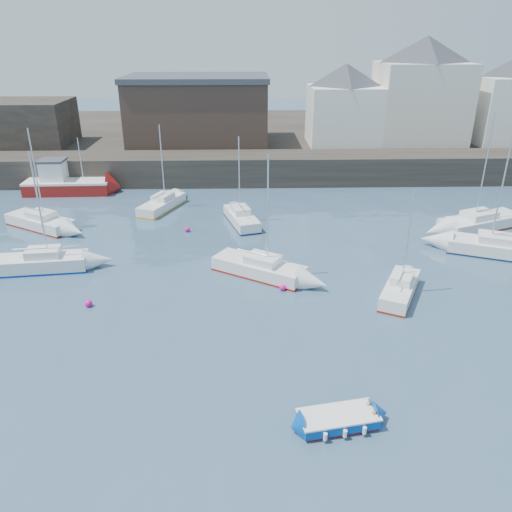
{
  "coord_description": "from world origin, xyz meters",
  "views": [
    {
      "loc": [
        -0.81,
        -17.95,
        15.05
      ],
      "look_at": [
        0.0,
        12.0,
        1.5
      ],
      "focal_mm": 35.0,
      "sensor_mm": 36.0,
      "label": 1
    }
  ],
  "objects_px": {
    "sailboat_e": "(40,222)",
    "buoy_near": "(89,306)",
    "sailboat_a": "(41,262)",
    "buoy_far": "(187,232)",
    "blue_dinghy": "(338,419)",
    "sailboat_b": "(259,268)",
    "sailboat_c": "(400,289)",
    "sailboat_g": "(481,222)",
    "sailboat_f": "(241,218)",
    "buoy_mid": "(283,290)",
    "sailboat_d": "(500,248)",
    "sailboat_h": "(162,204)",
    "fishing_boat": "(65,183)"
  },
  "relations": [
    {
      "from": "sailboat_g",
      "to": "blue_dinghy",
      "type": "bearing_deg",
      "value": -125.26
    },
    {
      "from": "sailboat_e",
      "to": "sailboat_d",
      "type": "bearing_deg",
      "value": -10.38
    },
    {
      "from": "sailboat_f",
      "to": "buoy_mid",
      "type": "relative_size",
      "value": 17.87
    },
    {
      "from": "sailboat_e",
      "to": "sailboat_c",
      "type": "bearing_deg",
      "value": -25.24
    },
    {
      "from": "blue_dinghy",
      "to": "buoy_near",
      "type": "height_order",
      "value": "blue_dinghy"
    },
    {
      "from": "blue_dinghy",
      "to": "sailboat_b",
      "type": "distance_m",
      "value": 14.49
    },
    {
      "from": "sailboat_c",
      "to": "buoy_far",
      "type": "height_order",
      "value": "sailboat_c"
    },
    {
      "from": "sailboat_a",
      "to": "buoy_far",
      "type": "distance_m",
      "value": 11.64
    },
    {
      "from": "blue_dinghy",
      "to": "buoy_mid",
      "type": "bearing_deg",
      "value": 96.63
    },
    {
      "from": "sailboat_e",
      "to": "sailboat_h",
      "type": "xyz_separation_m",
      "value": [
        9.47,
        4.57,
        -0.04
      ]
    },
    {
      "from": "sailboat_e",
      "to": "sailboat_g",
      "type": "relative_size",
      "value": 0.87
    },
    {
      "from": "fishing_boat",
      "to": "sailboat_b",
      "type": "distance_m",
      "value": 27.07
    },
    {
      "from": "fishing_boat",
      "to": "sailboat_h",
      "type": "relative_size",
      "value": 1.11
    },
    {
      "from": "blue_dinghy",
      "to": "sailboat_h",
      "type": "height_order",
      "value": "sailboat_h"
    },
    {
      "from": "buoy_mid",
      "to": "sailboat_b",
      "type": "bearing_deg",
      "value": 122.19
    },
    {
      "from": "sailboat_h",
      "to": "sailboat_e",
      "type": "bearing_deg",
      "value": -154.22
    },
    {
      "from": "sailboat_b",
      "to": "sailboat_a",
      "type": "bearing_deg",
      "value": 175.59
    },
    {
      "from": "sailboat_c",
      "to": "sailboat_d",
      "type": "distance_m",
      "value": 10.9
    },
    {
      "from": "buoy_near",
      "to": "buoy_far",
      "type": "height_order",
      "value": "buoy_near"
    },
    {
      "from": "buoy_far",
      "to": "buoy_mid",
      "type": "bearing_deg",
      "value": -55.71
    },
    {
      "from": "sailboat_e",
      "to": "buoy_near",
      "type": "height_order",
      "value": "sailboat_e"
    },
    {
      "from": "sailboat_b",
      "to": "buoy_mid",
      "type": "bearing_deg",
      "value": -57.81
    },
    {
      "from": "buoy_far",
      "to": "sailboat_d",
      "type": "bearing_deg",
      "value": -12.75
    },
    {
      "from": "sailboat_d",
      "to": "buoy_mid",
      "type": "relative_size",
      "value": 22.7
    },
    {
      "from": "sailboat_c",
      "to": "sailboat_h",
      "type": "relative_size",
      "value": 0.89
    },
    {
      "from": "blue_dinghy",
      "to": "sailboat_e",
      "type": "bearing_deg",
      "value": 131.41
    },
    {
      "from": "buoy_mid",
      "to": "buoy_far",
      "type": "distance_m",
      "value": 12.51
    },
    {
      "from": "blue_dinghy",
      "to": "sailboat_c",
      "type": "relative_size",
      "value": 0.52
    },
    {
      "from": "blue_dinghy",
      "to": "buoy_far",
      "type": "xyz_separation_m",
      "value": [
        -8.44,
        22.32,
        -0.35
      ]
    },
    {
      "from": "buoy_mid",
      "to": "sailboat_a",
      "type": "bearing_deg",
      "value": 168.3
    },
    {
      "from": "fishing_boat",
      "to": "sailboat_f",
      "type": "height_order",
      "value": "sailboat_f"
    },
    {
      "from": "sailboat_e",
      "to": "buoy_mid",
      "type": "distance_m",
      "value": 22.61
    },
    {
      "from": "buoy_near",
      "to": "sailboat_d",
      "type": "bearing_deg",
      "value": 13.57
    },
    {
      "from": "sailboat_f",
      "to": "sailboat_g",
      "type": "bearing_deg",
      "value": -4.52
    },
    {
      "from": "sailboat_c",
      "to": "sailboat_a",
      "type": "bearing_deg",
      "value": 169.57
    },
    {
      "from": "sailboat_g",
      "to": "buoy_near",
      "type": "relative_size",
      "value": 21.44
    },
    {
      "from": "sailboat_b",
      "to": "buoy_far",
      "type": "distance_m",
      "value": 9.89
    },
    {
      "from": "blue_dinghy",
      "to": "sailboat_f",
      "type": "relative_size",
      "value": 0.48
    },
    {
      "from": "sailboat_f",
      "to": "sailboat_h",
      "type": "relative_size",
      "value": 0.96
    },
    {
      "from": "sailboat_b",
      "to": "sailboat_f",
      "type": "bearing_deg",
      "value": 96.93
    },
    {
      "from": "buoy_mid",
      "to": "buoy_far",
      "type": "xyz_separation_m",
      "value": [
        -7.05,
        10.34,
        0.0
      ]
    },
    {
      "from": "sailboat_c",
      "to": "blue_dinghy",
      "type": "bearing_deg",
      "value": -117.77
    },
    {
      "from": "sailboat_d",
      "to": "sailboat_g",
      "type": "relative_size",
      "value": 0.97
    },
    {
      "from": "buoy_mid",
      "to": "sailboat_d",
      "type": "bearing_deg",
      "value": 17.23
    },
    {
      "from": "sailboat_e",
      "to": "sailboat_h",
      "type": "bearing_deg",
      "value": 25.78
    },
    {
      "from": "sailboat_a",
      "to": "buoy_mid",
      "type": "xyz_separation_m",
      "value": [
        16.38,
        -3.39,
        -0.57
      ]
    },
    {
      "from": "buoy_near",
      "to": "sailboat_e",
      "type": "bearing_deg",
      "value": 119.89
    },
    {
      "from": "blue_dinghy",
      "to": "sailboat_b",
      "type": "relative_size",
      "value": 0.42
    },
    {
      "from": "sailboat_h",
      "to": "buoy_far",
      "type": "bearing_deg",
      "value": -63.67
    },
    {
      "from": "sailboat_b",
      "to": "buoy_far",
      "type": "relative_size",
      "value": 19.93
    }
  ]
}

